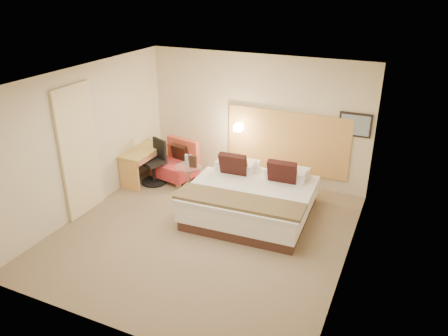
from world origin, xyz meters
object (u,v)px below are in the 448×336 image
at_px(side_table, 189,179).
at_px(desk_chair, 155,166).
at_px(desk, 144,156).
at_px(bed, 252,198).
at_px(lounge_chair, 177,164).

distance_m(side_table, desk_chair, 0.95).
bearing_deg(desk, bed, -9.41).
distance_m(bed, desk, 2.69).
xyz_separation_m(desk, desk_chair, (0.27, -0.00, -0.17)).
bearing_deg(lounge_chair, desk, -148.33).
height_order(lounge_chair, side_table, lounge_chair).
height_order(lounge_chair, desk, lounge_chair).
distance_m(bed, lounge_chair, 2.21).
bearing_deg(lounge_chair, side_table, -42.46).
xyz_separation_m(lounge_chair, desk_chair, (-0.32, -0.37, 0.05)).
relative_size(bed, desk, 1.97).
height_order(bed, side_table, bed).
xyz_separation_m(lounge_chair, side_table, (0.60, -0.55, 0.00)).
height_order(desk, desk_chair, desk_chair).
distance_m(desk, desk_chair, 0.32).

